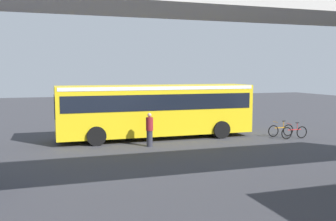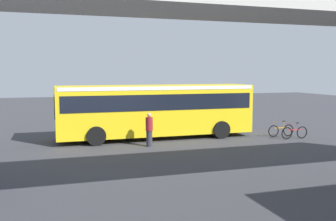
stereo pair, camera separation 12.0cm
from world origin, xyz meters
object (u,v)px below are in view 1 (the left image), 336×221
Objects in this scene: bicycle_orange at (281,130)px; traffic_sign at (101,102)px; pedestrian at (150,130)px; city_bus at (156,107)px; bicycle_red at (294,132)px.

bicycle_orange is 0.63× the size of traffic_sign.
pedestrian is 7.38m from traffic_sign.
traffic_sign is at bearing -33.44° from bicycle_orange.
city_bus is at bearing -13.56° from bicycle_orange.
city_bus is 5.46m from traffic_sign.
city_bus is 8.34m from bicycle_red.
traffic_sign reaches higher than bicycle_orange.
bicycle_orange is 0.97m from bicycle_red.
bicycle_red is 8.78m from pedestrian.
pedestrian is at bearing -2.54° from bicycle_red.
city_bus is at bearing -19.35° from bicycle_red.
bicycle_orange and bicycle_red have the same top height.
bicycle_red is (-7.74, 2.72, -1.51)m from city_bus.
city_bus reaches higher than bicycle_red.
bicycle_red is 0.63× the size of traffic_sign.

